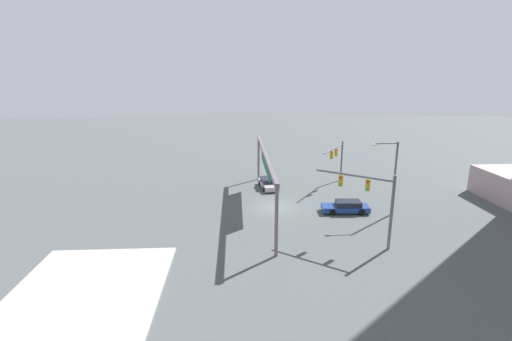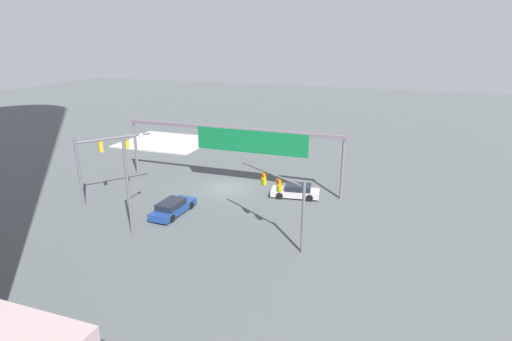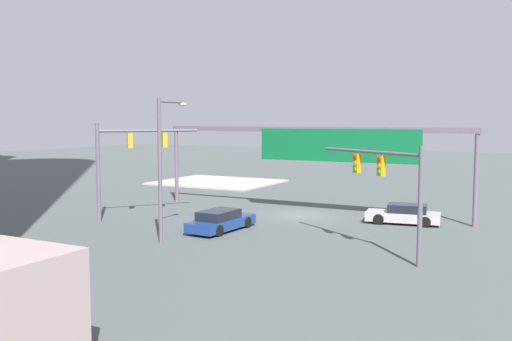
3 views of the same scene
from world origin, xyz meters
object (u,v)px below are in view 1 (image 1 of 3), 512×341
(traffic_signal_near_corner, at_px, (337,155))
(streetlamp_curved_arm, at_px, (392,173))
(sedan_car_waiting_far, at_px, (268,183))
(sedan_car_approaching, at_px, (346,207))
(traffic_signal_opposite_side, at_px, (372,195))

(traffic_signal_near_corner, height_order, streetlamp_curved_arm, streetlamp_curved_arm)
(streetlamp_curved_arm, xyz_separation_m, sedan_car_waiting_far, (-9.67, -11.10, -3.77))
(traffic_signal_near_corner, bearing_deg, streetlamp_curved_arm, 45.48)
(streetlamp_curved_arm, distance_m, sedan_car_waiting_far, 15.20)
(streetlamp_curved_arm, bearing_deg, sedan_car_waiting_far, -44.56)
(streetlamp_curved_arm, distance_m, sedan_car_approaching, 5.57)
(sedan_car_waiting_far, bearing_deg, traffic_signal_opposite_side, 14.82)
(traffic_signal_near_corner, xyz_separation_m, sedan_car_approaching, (9.94, -1.60, -3.14))
(sedan_car_waiting_far, bearing_deg, traffic_signal_near_corner, 89.69)
(streetlamp_curved_arm, height_order, sedan_car_approaching, streetlamp_curved_arm)
(sedan_car_approaching, relative_size, sedan_car_waiting_far, 1.04)
(traffic_signal_opposite_side, height_order, sedan_car_approaching, traffic_signal_opposite_side)
(traffic_signal_opposite_side, xyz_separation_m, sedan_car_approaching, (-7.28, 0.30, -3.67))
(traffic_signal_opposite_side, relative_size, sedan_car_approaching, 1.29)
(traffic_signal_near_corner, bearing_deg, sedan_car_approaching, 23.97)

